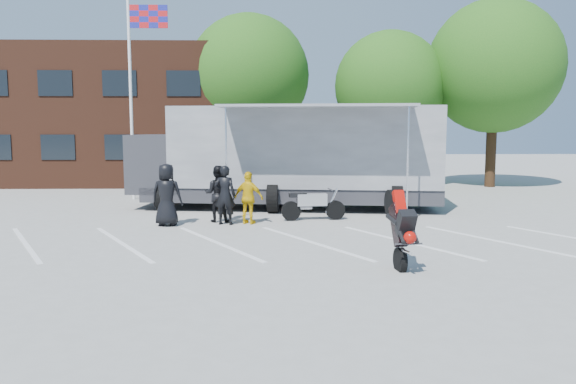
{
  "coord_description": "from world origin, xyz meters",
  "views": [
    {
      "loc": [
        -0.78,
        -13.0,
        2.88
      ],
      "look_at": [
        -0.41,
        0.93,
        1.3
      ],
      "focal_mm": 35.0,
      "sensor_mm": 36.0,
      "label": 1
    }
  ],
  "objects_px": {
    "parked_motorcycle": "(313,220)",
    "spectator_leather_a": "(167,195)",
    "tree_left": "(249,75)",
    "stunt_bike_rider": "(391,264)",
    "spectator_hivis": "(249,198)",
    "spectator_leather_c": "(218,194)",
    "tree_right": "(494,67)",
    "transporter_truck": "(291,208)",
    "tree_mid": "(390,87)",
    "flagpole": "(137,74)",
    "spectator_leather_b": "(225,195)"
  },
  "relations": [
    {
      "from": "spectator_leather_b",
      "to": "spectator_leather_c",
      "type": "relative_size",
      "value": 1.02
    },
    {
      "from": "spectator_leather_a",
      "to": "spectator_leather_c",
      "type": "distance_m",
      "value": 1.59
    },
    {
      "from": "transporter_truck",
      "to": "spectator_leather_b",
      "type": "bearing_deg",
      "value": -115.0
    },
    {
      "from": "spectator_leather_a",
      "to": "spectator_leather_c",
      "type": "xyz_separation_m",
      "value": [
        1.44,
        0.68,
        -0.05
      ]
    },
    {
      "from": "tree_left",
      "to": "stunt_bike_rider",
      "type": "relative_size",
      "value": 4.83
    },
    {
      "from": "tree_left",
      "to": "spectator_hivis",
      "type": "bearing_deg",
      "value": -87.75
    },
    {
      "from": "tree_left",
      "to": "spectator_leather_b",
      "type": "bearing_deg",
      "value": -91.07
    },
    {
      "from": "spectator_leather_b",
      "to": "spectator_hivis",
      "type": "relative_size",
      "value": 1.12
    },
    {
      "from": "flagpole",
      "to": "tree_left",
      "type": "relative_size",
      "value": 0.93
    },
    {
      "from": "parked_motorcycle",
      "to": "tree_mid",
      "type": "bearing_deg",
      "value": -29.95
    },
    {
      "from": "tree_left",
      "to": "spectator_leather_a",
      "type": "relative_size",
      "value": 4.65
    },
    {
      "from": "stunt_bike_rider",
      "to": "spectator_leather_c",
      "type": "distance_m",
      "value": 7.09
    },
    {
      "from": "tree_left",
      "to": "spectator_leather_c",
      "type": "xyz_separation_m",
      "value": [
        -0.49,
        -11.74,
        -4.69
      ]
    },
    {
      "from": "stunt_bike_rider",
      "to": "spectator_leather_a",
      "type": "distance_m",
      "value": 7.58
    },
    {
      "from": "tree_right",
      "to": "spectator_leather_b",
      "type": "relative_size",
      "value": 5.09
    },
    {
      "from": "tree_right",
      "to": "parked_motorcycle",
      "type": "bearing_deg",
      "value": -133.48
    },
    {
      "from": "transporter_truck",
      "to": "spectator_hivis",
      "type": "relative_size",
      "value": 7.19
    },
    {
      "from": "tree_right",
      "to": "parked_motorcycle",
      "type": "relative_size",
      "value": 4.39
    },
    {
      "from": "stunt_bike_rider",
      "to": "spectator_leather_a",
      "type": "bearing_deg",
      "value": 132.36
    },
    {
      "from": "tree_mid",
      "to": "spectator_leather_b",
      "type": "height_order",
      "value": "tree_mid"
    },
    {
      "from": "flagpole",
      "to": "parked_motorcycle",
      "type": "distance_m",
      "value": 10.07
    },
    {
      "from": "tree_left",
      "to": "spectator_hivis",
      "type": "relative_size",
      "value": 5.42
    },
    {
      "from": "flagpole",
      "to": "tree_mid",
      "type": "distance_m",
      "value": 12.31
    },
    {
      "from": "stunt_bike_rider",
      "to": "spectator_leather_b",
      "type": "distance_m",
      "value": 6.53
    },
    {
      "from": "spectator_leather_a",
      "to": "spectator_hivis",
      "type": "bearing_deg",
      "value": -168.73
    },
    {
      "from": "tree_mid",
      "to": "transporter_truck",
      "type": "relative_size",
      "value": 0.67
    },
    {
      "from": "tree_mid",
      "to": "parked_motorcycle",
      "type": "bearing_deg",
      "value": -113.2
    },
    {
      "from": "stunt_bike_rider",
      "to": "spectator_leather_c",
      "type": "bearing_deg",
      "value": 120.38
    },
    {
      "from": "flagpole",
      "to": "spectator_leather_b",
      "type": "relative_size",
      "value": 4.47
    },
    {
      "from": "spectator_hivis",
      "to": "transporter_truck",
      "type": "bearing_deg",
      "value": -90.59
    },
    {
      "from": "parked_motorcycle",
      "to": "spectator_leather_a",
      "type": "relative_size",
      "value": 1.12
    },
    {
      "from": "spectator_leather_a",
      "to": "spectator_hivis",
      "type": "xyz_separation_m",
      "value": [
        2.41,
        0.25,
        -0.13
      ]
    },
    {
      "from": "stunt_bike_rider",
      "to": "spectator_leather_b",
      "type": "xyz_separation_m",
      "value": [
        -3.97,
        5.1,
        0.9
      ]
    },
    {
      "from": "spectator_leather_b",
      "to": "tree_mid",
      "type": "bearing_deg",
      "value": -111.41
    },
    {
      "from": "spectator_leather_a",
      "to": "spectator_leather_c",
      "type": "bearing_deg",
      "value": -149.28
    },
    {
      "from": "tree_left",
      "to": "spectator_leather_b",
      "type": "height_order",
      "value": "tree_left"
    },
    {
      "from": "spectator_leather_a",
      "to": "spectator_leather_b",
      "type": "relative_size",
      "value": 1.04
    },
    {
      "from": "flagpole",
      "to": "tree_right",
      "type": "bearing_deg",
      "value": 15.48
    },
    {
      "from": "tree_mid",
      "to": "spectator_leather_c",
      "type": "xyz_separation_m",
      "value": [
        -7.49,
        -10.74,
        -4.07
      ]
    },
    {
      "from": "tree_left",
      "to": "spectator_hivis",
      "type": "distance_m",
      "value": 13.08
    },
    {
      "from": "tree_left",
      "to": "stunt_bike_rider",
      "type": "distance_m",
      "value": 18.61
    },
    {
      "from": "stunt_bike_rider",
      "to": "tree_right",
      "type": "bearing_deg",
      "value": 55.84
    },
    {
      "from": "tree_right",
      "to": "tree_left",
      "type": "bearing_deg",
      "value": 172.87
    },
    {
      "from": "spectator_hivis",
      "to": "parked_motorcycle",
      "type": "bearing_deg",
      "value": -139.86
    },
    {
      "from": "flagpole",
      "to": "spectator_leather_c",
      "type": "distance_m",
      "value": 8.03
    },
    {
      "from": "transporter_truck",
      "to": "spectator_leather_c",
      "type": "distance_m",
      "value": 3.8
    },
    {
      "from": "flagpole",
      "to": "spectator_leather_a",
      "type": "height_order",
      "value": "flagpole"
    },
    {
      "from": "tree_left",
      "to": "tree_mid",
      "type": "distance_m",
      "value": 7.1
    },
    {
      "from": "flagpole",
      "to": "parked_motorcycle",
      "type": "bearing_deg",
      "value": -39.42
    },
    {
      "from": "tree_left",
      "to": "stunt_bike_rider",
      "type": "bearing_deg",
      "value": -77.84
    }
  ]
}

